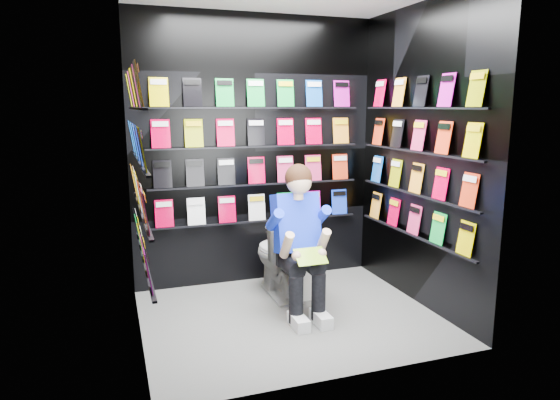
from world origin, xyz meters
name	(u,v)px	position (x,y,z in m)	size (l,w,h in m)	color
floor	(290,317)	(0.00, 0.00, 0.00)	(2.40, 2.40, 0.00)	#61625F
wall_back	(255,152)	(0.00, 1.00, 1.30)	(2.40, 0.04, 2.60)	black
wall_front	(347,180)	(0.00, -1.00, 1.30)	(2.40, 0.04, 2.60)	black
wall_left	(132,168)	(-1.20, 0.00, 1.30)	(0.04, 2.00, 2.60)	black
wall_right	(421,157)	(1.20, 0.00, 1.30)	(0.04, 2.00, 2.60)	black
comics_back	(256,151)	(0.00, 0.97, 1.31)	(2.10, 0.06, 1.37)	red
comics_left	(137,168)	(-1.17, 0.00, 1.31)	(0.06, 1.70, 1.37)	red
comics_right	(418,157)	(1.17, 0.00, 1.31)	(0.06, 1.70, 1.37)	red
toilet	(280,256)	(0.09, 0.52, 0.37)	(0.42, 0.75, 0.73)	silver
longbox	(300,277)	(0.28, 0.49, 0.16)	(0.23, 0.42, 0.31)	white
longbox_lid	(301,259)	(0.28, 0.49, 0.33)	(0.25, 0.44, 0.03)	white
reader	(295,224)	(0.09, 0.14, 0.76)	(0.51, 0.74, 1.36)	#1227BF
held_comic	(311,256)	(0.09, -0.21, 0.58)	(0.25, 0.01, 0.17)	green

